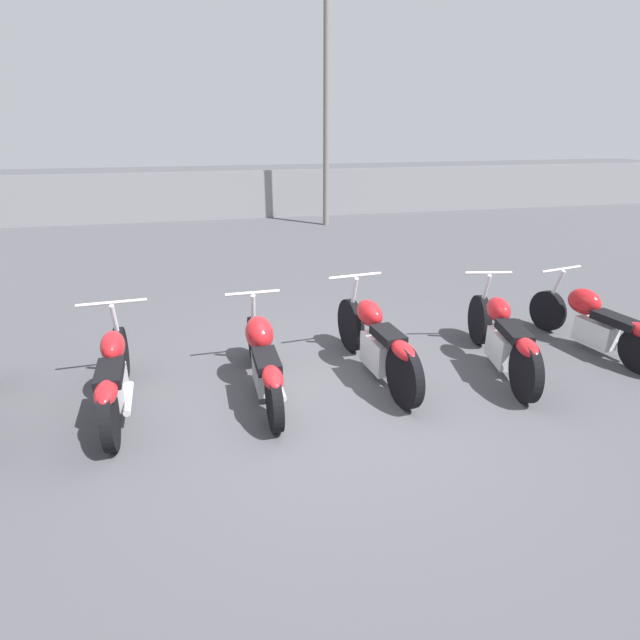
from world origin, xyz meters
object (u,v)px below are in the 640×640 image
motorcycle_slot_2 (263,358)px  motorcycle_slot_5 (596,322)px  motorcycle_slot_3 (377,341)px  light_pole_left (327,39)px  motorcycle_slot_1 (114,375)px  motorcycle_slot_4 (503,337)px

motorcycle_slot_2 → motorcycle_slot_5: bearing=0.2°
motorcycle_slot_2 → motorcycle_slot_3: motorcycle_slot_3 is taller
light_pole_left → motorcycle_slot_3: light_pole_left is taller
motorcycle_slot_1 → motorcycle_slot_5: 5.76m
light_pole_left → motorcycle_slot_5: (1.50, -8.84, -4.26)m
light_pole_left → motorcycle_slot_5: light_pole_left is taller
motorcycle_slot_3 → motorcycle_slot_1: bearing=176.3°
motorcycle_slot_4 → motorcycle_slot_1: bearing=-169.9°
motorcycle_slot_1 → motorcycle_slot_4: bearing=-4.3°
motorcycle_slot_2 → motorcycle_slot_3: (1.31, 0.11, 0.02)m
motorcycle_slot_1 → motorcycle_slot_5: bearing=-1.9°
light_pole_left → motorcycle_slot_3: (-1.44, -8.91, -4.22)m
motorcycle_slot_5 → motorcycle_slot_1: bearing=171.0°
motorcycle_slot_1 → motorcycle_slot_2: motorcycle_slot_1 is taller
light_pole_left → motorcycle_slot_1: bearing=-115.1°
motorcycle_slot_3 → motorcycle_slot_5: 2.95m
motorcycle_slot_1 → motorcycle_slot_4: (4.30, -0.02, 0.02)m
motorcycle_slot_3 → motorcycle_slot_2: bearing=178.0°
motorcycle_slot_1 → motorcycle_slot_2: bearing=-2.5°
motorcycle_slot_1 → motorcycle_slot_2: (1.50, 0.04, 0.02)m
motorcycle_slot_4 → motorcycle_slot_2: bearing=-170.8°
motorcycle_slot_2 → motorcycle_slot_4: (2.80, -0.06, 0.00)m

